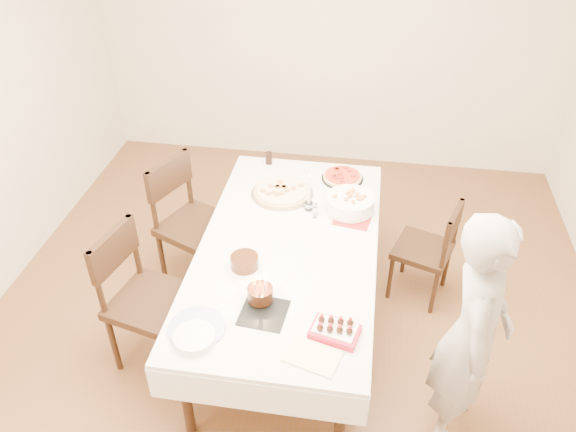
# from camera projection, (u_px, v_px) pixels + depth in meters

# --- Properties ---
(floor) EXTENTS (5.00, 5.00, 0.00)m
(floor) POSITION_uv_depth(u_px,v_px,m) (291.00, 330.00, 4.04)
(floor) COLOR brown
(floor) RESTS_ON ground
(wall_back) EXTENTS (4.50, 0.04, 2.70)m
(wall_back) POSITION_uv_depth(u_px,v_px,m) (332.00, 31.00, 5.22)
(wall_back) COLOR beige
(wall_back) RESTS_ON floor
(dining_table) EXTENTS (1.14, 2.14, 0.75)m
(dining_table) POSITION_uv_depth(u_px,v_px,m) (288.00, 287.00, 3.86)
(dining_table) COLOR white
(dining_table) RESTS_ON floor
(chair_right_savory) EXTENTS (0.54, 0.54, 0.84)m
(chair_right_savory) POSITION_uv_depth(u_px,v_px,m) (423.00, 249.00, 4.12)
(chair_right_savory) COLOR black
(chair_right_savory) RESTS_ON floor
(chair_left_savory) EXTENTS (0.69, 0.69, 1.02)m
(chair_left_savory) POSITION_uv_depth(u_px,v_px,m) (197.00, 227.00, 4.19)
(chair_left_savory) COLOR black
(chair_left_savory) RESTS_ON floor
(chair_left_dessert) EXTENTS (0.62, 0.62, 1.01)m
(chair_left_dessert) POSITION_uv_depth(u_px,v_px,m) (152.00, 302.00, 3.56)
(chair_left_dessert) COLOR black
(chair_left_dessert) RESTS_ON floor
(person) EXTENTS (0.46, 0.62, 1.55)m
(person) POSITION_uv_depth(u_px,v_px,m) (473.00, 335.00, 2.99)
(person) COLOR #A5A19C
(person) RESTS_ON floor
(pizza_white) EXTENTS (0.50, 0.50, 0.04)m
(pizza_white) POSITION_uv_depth(u_px,v_px,m) (282.00, 192.00, 4.09)
(pizza_white) COLOR beige
(pizza_white) RESTS_ON dining_table
(pizza_pepperoni) EXTENTS (0.32, 0.32, 0.04)m
(pizza_pepperoni) POSITION_uv_depth(u_px,v_px,m) (342.00, 177.00, 4.26)
(pizza_pepperoni) COLOR red
(pizza_pepperoni) RESTS_ON dining_table
(red_placemat) EXTENTS (0.28, 0.28, 0.01)m
(red_placemat) POSITION_uv_depth(u_px,v_px,m) (353.00, 218.00, 3.87)
(red_placemat) COLOR #B21E1E
(red_placemat) RESTS_ON dining_table
(pasta_bowl) EXTENTS (0.38, 0.38, 0.11)m
(pasta_bowl) POSITION_uv_depth(u_px,v_px,m) (350.00, 203.00, 3.91)
(pasta_bowl) COLOR white
(pasta_bowl) RESTS_ON dining_table
(taper_candle) EXTENTS (0.06, 0.06, 0.29)m
(taper_candle) POSITION_uv_depth(u_px,v_px,m) (309.00, 192.00, 3.87)
(taper_candle) COLOR white
(taper_candle) RESTS_ON dining_table
(shaker_pair) EXTENTS (0.09, 0.09, 0.09)m
(shaker_pair) POSITION_uv_depth(u_px,v_px,m) (315.00, 212.00, 3.85)
(shaker_pair) COLOR white
(shaker_pair) RESTS_ON dining_table
(cola_glass) EXTENTS (0.06, 0.06, 0.10)m
(cola_glass) POSITION_uv_depth(u_px,v_px,m) (269.00, 158.00, 4.43)
(cola_glass) COLOR black
(cola_glass) RESTS_ON dining_table
(layer_cake) EXTENTS (0.24, 0.24, 0.09)m
(layer_cake) POSITION_uv_depth(u_px,v_px,m) (245.00, 262.00, 3.43)
(layer_cake) COLOR #341A0D
(layer_cake) RESTS_ON dining_table
(cake_board) EXTENTS (0.28, 0.28, 0.01)m
(cake_board) POSITION_uv_depth(u_px,v_px,m) (264.00, 313.00, 3.15)
(cake_board) COLOR black
(cake_board) RESTS_ON dining_table
(birthday_cake) EXTENTS (0.17, 0.17, 0.15)m
(birthday_cake) POSITION_uv_depth(u_px,v_px,m) (260.00, 290.00, 3.18)
(birthday_cake) COLOR #341D0E
(birthday_cake) RESTS_ON dining_table
(strawberry_box) EXTENTS (0.29, 0.23, 0.07)m
(strawberry_box) POSITION_uv_depth(u_px,v_px,m) (335.00, 330.00, 3.00)
(strawberry_box) COLOR red
(strawberry_box) RESTS_ON dining_table
(box_lid) EXTENTS (0.32, 0.26, 0.02)m
(box_lid) POSITION_uv_depth(u_px,v_px,m) (312.00, 357.00, 2.90)
(box_lid) COLOR beige
(box_lid) RESTS_ON dining_table
(plate_stack) EXTENTS (0.29, 0.29, 0.05)m
(plate_stack) POSITION_uv_depth(u_px,v_px,m) (195.00, 338.00, 2.98)
(plate_stack) COLOR white
(plate_stack) RESTS_ON dining_table
(china_plate) EXTENTS (0.39, 0.39, 0.01)m
(china_plate) POSITION_uv_depth(u_px,v_px,m) (197.00, 328.00, 3.06)
(china_plate) COLOR white
(china_plate) RESTS_ON dining_table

